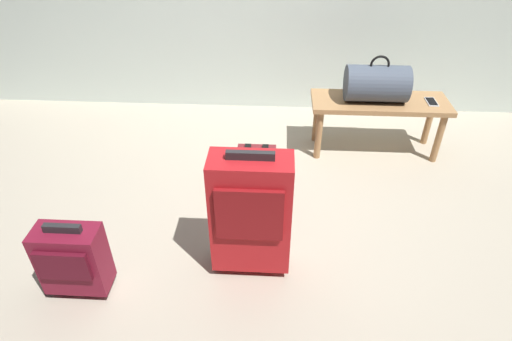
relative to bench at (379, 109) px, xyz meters
name	(u,v)px	position (x,y,z in m)	size (l,w,h in m)	color
ground_plane	(282,217)	(-0.70, -0.84, -0.36)	(6.60, 6.60, 0.00)	#B2A893
bench	(379,109)	(0.00, 0.00, 0.00)	(1.00, 0.36, 0.43)	#A87A4C
duffel_bag_slate	(377,83)	(-0.05, 0.00, 0.20)	(0.44, 0.26, 0.34)	#475160
cell_phone	(431,102)	(0.36, -0.01, 0.07)	(0.07, 0.14, 0.01)	silver
suitcase_upright_red	(251,213)	(-0.87, -1.25, 0.02)	(0.41, 0.22, 0.75)	red
suitcase_small_burgundy	(73,259)	(-1.74, -1.48, -0.12)	(0.32, 0.19, 0.46)	maroon
backpack_maroon	(256,168)	(-0.89, -0.44, -0.27)	(0.28, 0.38, 0.21)	maroon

